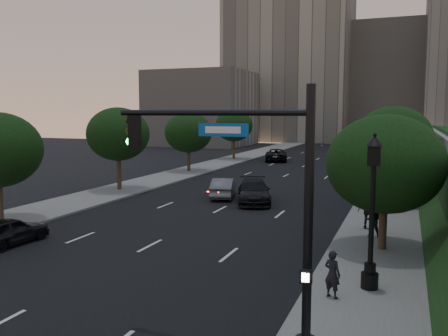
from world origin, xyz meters
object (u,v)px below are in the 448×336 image
at_px(traffic_signal_mast, 267,214).
at_px(sedan_near_left, 9,231).
at_px(sedan_far_left, 276,155).
at_px(sedan_near_right, 254,192).
at_px(pedestrian_b, 373,220).
at_px(sedan_far_right, 341,162).
at_px(pedestrian_a, 332,274).
at_px(sedan_mid_left, 224,188).
at_px(street_lamp, 372,219).
at_px(pedestrian_c, 369,211).

bearing_deg(traffic_signal_mast, sedan_near_left, 159.87).
height_order(sedan_far_left, sedan_near_right, sedan_far_left).
xyz_separation_m(sedan_near_right, pedestrian_b, (8.43, -7.02, 0.18)).
bearing_deg(traffic_signal_mast, sedan_far_right, 94.72).
bearing_deg(pedestrian_a, sedan_mid_left, -33.89).
distance_m(street_lamp, sedan_far_left, 45.16).
bearing_deg(pedestrian_b, traffic_signal_mast, 77.44).
relative_size(sedan_mid_left, pedestrian_b, 2.74).
bearing_deg(pedestrian_a, sedan_far_right, -58.69).
xyz_separation_m(street_lamp, sedan_mid_left, (-11.54, 15.57, -1.90)).
distance_m(sedan_near_left, sedan_near_right, 16.30).
distance_m(sedan_mid_left, pedestrian_b, 13.83).
relative_size(pedestrian_b, pedestrian_c, 0.85).
bearing_deg(sedan_far_left, traffic_signal_mast, 90.30).
xyz_separation_m(sedan_far_right, pedestrian_a, (4.76, -39.33, 0.28)).
distance_m(traffic_signal_mast, street_lamp, 5.77).
bearing_deg(street_lamp, sedan_near_right, 121.51).
distance_m(sedan_far_left, pedestrian_c, 36.55).
height_order(sedan_near_left, sedan_far_left, sedan_far_left).
relative_size(street_lamp, pedestrian_c, 2.92).
distance_m(traffic_signal_mast, sedan_near_left, 15.41).
height_order(sedan_near_left, pedestrian_c, pedestrian_c).
distance_m(sedan_far_right, pedestrian_a, 39.61).
xyz_separation_m(sedan_near_left, sedan_far_right, (10.63, 37.99, -0.01)).
height_order(sedan_near_left, pedestrian_b, pedestrian_b).
bearing_deg(pedestrian_c, sedan_far_right, -85.47).
bearing_deg(sedan_near_left, sedan_mid_left, -104.87).
relative_size(traffic_signal_mast, sedan_far_right, 1.77).
xyz_separation_m(sedan_far_left, sedan_near_right, (5.90, -28.26, -0.02)).
xyz_separation_m(sedan_near_left, pedestrian_b, (16.10, 7.36, 0.28)).
bearing_deg(sedan_near_right, traffic_signal_mast, -90.84).
height_order(sedan_near_left, sedan_near_right, sedan_near_right).
relative_size(sedan_near_left, pedestrian_a, 2.50).
bearing_deg(pedestrian_a, pedestrian_b, -70.26).
distance_m(street_lamp, pedestrian_c, 9.06).
distance_m(sedan_near_left, pedestrian_c, 18.13).
bearing_deg(pedestrian_c, sedan_mid_left, -37.13).
bearing_deg(sedan_far_right, traffic_signal_mast, -77.92).
distance_m(sedan_near_left, pedestrian_a, 15.45).
bearing_deg(street_lamp, pedestrian_c, 94.48).
bearing_deg(sedan_near_left, sedan_far_left, -89.57).
relative_size(sedan_far_left, sedan_near_right, 1.07).
height_order(pedestrian_a, pedestrian_b, pedestrian_b).
distance_m(sedan_near_left, pedestrian_b, 17.71).
distance_m(sedan_near_left, sedan_far_left, 42.68).
distance_m(pedestrian_a, pedestrian_c, 10.23).
distance_m(sedan_near_right, pedestrian_c, 9.82).
bearing_deg(sedan_near_left, pedestrian_b, -152.61).
xyz_separation_m(sedan_near_left, pedestrian_a, (15.39, -1.33, 0.27)).
height_order(sedan_far_right, pedestrian_b, pedestrian_b).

